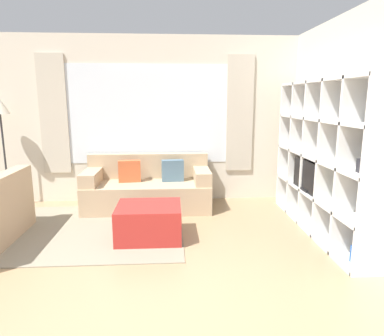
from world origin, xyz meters
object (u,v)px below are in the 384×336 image
Objects in this scene: shelving_unit at (324,159)px; couch_main at (148,189)px; ottoman at (149,222)px; floor_lamp at (0,115)px.

shelving_unit is 2.64m from couch_main.
couch_main reaches higher than ottoman.
floor_lamp is (-2.31, 1.40, 1.25)m from ottoman.
ottoman is 2.97m from floor_lamp.
shelving_unit is at bearing -25.81° from couch_main.
ottoman is at bearing -176.51° from shelving_unit.
shelving_unit reaches higher than floor_lamp.
floor_lamp reaches higher than couch_main.
shelving_unit reaches higher than couch_main.
couch_main is (-2.30, 1.11, -0.64)m from shelving_unit.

